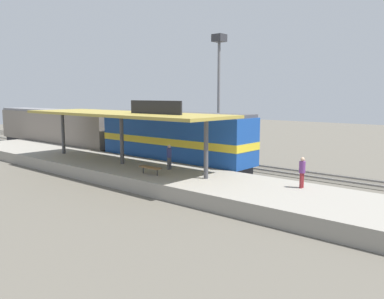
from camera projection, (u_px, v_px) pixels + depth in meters
name	position (u px, v px, depth m)	size (l,w,h in m)	color
ground_plane	(182.00, 164.00, 34.27)	(120.00, 120.00, 0.00)	#5B564C
track_near	(166.00, 167.00, 32.77)	(3.20, 110.00, 0.16)	#4E4941
track_far	(201.00, 160.00, 36.21)	(3.20, 110.00, 0.16)	#4E4941
platform	(122.00, 170.00, 29.27)	(6.00, 44.00, 0.90)	gray
station_canopy	(122.00, 115.00, 28.65)	(5.20, 18.00, 4.70)	#47474C
platform_bench	(150.00, 168.00, 25.17)	(0.44, 1.70, 0.50)	#333338
locomotive	(173.00, 139.00, 31.88)	(2.93, 14.43, 4.44)	#28282D
passenger_carriage_single	(56.00, 128.00, 43.58)	(2.90, 20.00, 4.24)	#28282D
light_mast	(219.00, 70.00, 37.76)	(1.10, 1.10, 11.70)	slate
person_waiting	(302.00, 171.00, 21.44)	(0.34, 0.34, 1.71)	maroon
person_walking	(169.00, 156.00, 26.83)	(0.34, 0.34, 1.71)	#4C4C51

